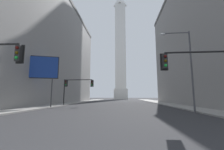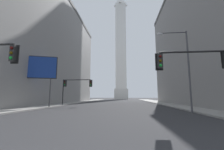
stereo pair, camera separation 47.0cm
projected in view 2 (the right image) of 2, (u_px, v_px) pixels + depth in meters
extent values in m
cube|color=gray|center=(62.00, 104.00, 33.07)|extent=(5.00, 103.27, 0.15)
cube|color=gray|center=(172.00, 104.00, 31.05)|extent=(5.00, 103.27, 0.15)
cube|color=gray|center=(16.00, 49.00, 37.68)|extent=(24.84, 56.71, 27.35)
cube|color=silver|center=(121.00, 94.00, 86.80)|extent=(7.80, 7.80, 6.06)
cube|color=silver|center=(121.00, 46.00, 90.97)|extent=(6.24, 6.24, 52.48)
pyramid|color=silver|center=(120.00, 1.00, 95.20)|extent=(6.24, 6.24, 6.86)
cube|color=black|center=(13.00, 54.00, 10.08)|extent=(0.34, 0.34, 1.10)
cube|color=black|center=(15.00, 54.00, 10.26)|extent=(0.58, 0.03, 1.32)
sphere|color=#410907|center=(12.00, 48.00, 9.95)|extent=(0.22, 0.22, 0.22)
sphere|color=#483506|center=(11.00, 53.00, 9.90)|extent=(0.22, 0.22, 0.22)
sphere|color=green|center=(11.00, 58.00, 9.85)|extent=(0.22, 0.22, 0.22)
cylinder|color=black|center=(194.00, 52.00, 11.01)|extent=(5.02, 0.14, 0.14)
cube|color=black|center=(160.00, 61.00, 11.13)|extent=(0.35, 0.35, 1.10)
cube|color=black|center=(159.00, 62.00, 11.31)|extent=(0.58, 0.05, 1.32)
sphere|color=#410907|center=(160.00, 56.00, 10.99)|extent=(0.22, 0.22, 0.22)
sphere|color=#483506|center=(160.00, 61.00, 10.94)|extent=(0.22, 0.22, 0.22)
sphere|color=green|center=(161.00, 65.00, 10.89)|extent=(0.22, 0.22, 0.22)
cylinder|color=black|center=(63.00, 92.00, 28.45)|extent=(0.18, 0.18, 4.96)
cylinder|color=#262626|center=(62.00, 105.00, 28.11)|extent=(0.40, 0.40, 0.10)
cube|color=black|center=(65.00, 83.00, 28.68)|extent=(0.38, 0.38, 1.10)
cube|color=black|center=(65.00, 83.00, 28.86)|extent=(0.58, 0.10, 1.32)
sphere|color=#410907|center=(65.00, 81.00, 28.54)|extent=(0.22, 0.22, 0.22)
sphere|color=#483506|center=(65.00, 83.00, 28.49)|extent=(0.22, 0.22, 0.22)
sphere|color=green|center=(64.00, 85.00, 28.44)|extent=(0.22, 0.22, 0.22)
cylinder|color=black|center=(77.00, 80.00, 28.56)|extent=(5.33, 0.14, 0.14)
sphere|color=black|center=(64.00, 80.00, 28.79)|extent=(0.18, 0.18, 0.18)
cube|color=black|center=(91.00, 83.00, 28.24)|extent=(0.38, 0.38, 1.10)
cube|color=black|center=(91.00, 83.00, 28.42)|extent=(0.58, 0.10, 1.32)
sphere|color=#410907|center=(91.00, 81.00, 28.10)|extent=(0.22, 0.22, 0.22)
sphere|color=#483506|center=(91.00, 83.00, 28.06)|extent=(0.22, 0.22, 0.22)
sphere|color=green|center=(91.00, 85.00, 28.01)|extent=(0.22, 0.22, 0.22)
cylinder|color=#4C4C51|center=(189.00, 70.00, 16.51)|extent=(0.20, 0.20, 9.15)
cylinder|color=#4C4C51|center=(173.00, 33.00, 17.26)|extent=(2.95, 0.12, 0.12)
sphere|color=#4C4C51|center=(186.00, 32.00, 17.14)|extent=(0.20, 0.20, 0.20)
ellipsoid|color=silver|center=(160.00, 34.00, 17.37)|extent=(0.64, 0.36, 0.26)
cylinder|color=#3F3F42|center=(25.00, 93.00, 22.36)|extent=(0.18, 0.18, 4.59)
cylinder|color=#3F3F42|center=(50.00, 93.00, 23.15)|extent=(0.18, 0.18, 4.59)
cube|color=navy|center=(39.00, 67.00, 23.32)|extent=(4.92, 1.79, 3.31)
cube|color=black|center=(39.00, 67.00, 23.32)|extent=(5.11, 1.75, 3.55)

